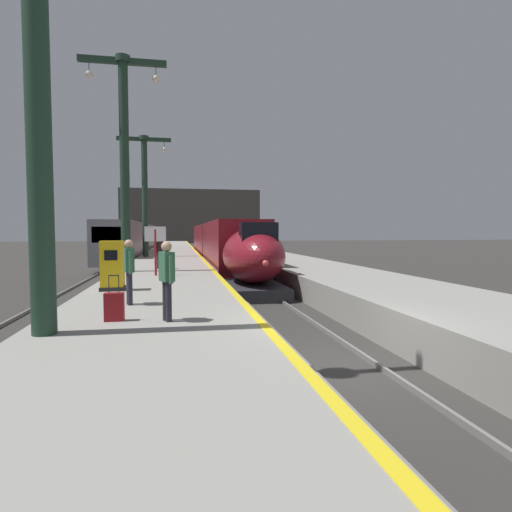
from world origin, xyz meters
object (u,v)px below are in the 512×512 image
(station_column_near, at_px, (38,3))
(rolling_suitcase, at_px, (114,307))
(station_column_mid, at_px, (124,145))
(passenger_mid_platform, at_px, (159,249))
(regional_train_adjacent, at_px, (135,239))
(ticket_machine_yellow, at_px, (112,267))
(station_column_far, at_px, (145,184))
(departure_info_board, at_px, (155,241))
(passenger_near_edge, at_px, (167,275))
(passenger_far_waiting, at_px, (129,267))
(highspeed_train_main, at_px, (220,244))

(station_column_near, bearing_deg, rolling_suitcase, 43.03)
(station_column_mid, relative_size, passenger_mid_platform, 5.96)
(regional_train_adjacent, xyz_separation_m, ticket_machine_yellow, (2.55, -34.10, -0.34))
(station_column_far, xyz_separation_m, rolling_suitcase, (1.10, -23.90, -5.20))
(passenger_mid_platform, bearing_deg, regional_train_adjacent, 98.02)
(regional_train_adjacent, relative_size, station_column_far, 4.01)
(rolling_suitcase, height_order, departure_info_board, departure_info_board)
(regional_train_adjacent, height_order, ticket_machine_yellow, regional_train_adjacent)
(regional_train_adjacent, bearing_deg, ticket_machine_yellow, -85.72)
(passenger_mid_platform, bearing_deg, passenger_near_edge, -86.89)
(station_column_mid, relative_size, ticket_machine_yellow, 6.30)
(station_column_near, height_order, departure_info_board, station_column_near)
(station_column_near, height_order, rolling_suitcase, station_column_near)
(station_column_near, height_order, ticket_machine_yellow, station_column_near)
(passenger_far_waiting, bearing_deg, station_column_near, -110.84)
(passenger_near_edge, xyz_separation_m, passenger_mid_platform, (-0.70, 12.98, 0.00))
(passenger_near_edge, distance_m, ticket_machine_yellow, 5.45)
(rolling_suitcase, height_order, ticket_machine_yellow, ticket_machine_yellow)
(rolling_suitcase, bearing_deg, station_column_mid, 95.42)
(station_column_mid, distance_m, rolling_suitcase, 12.95)
(departure_info_board, bearing_deg, regional_train_adjacent, 97.08)
(station_column_near, bearing_deg, ticket_machine_yellow, 87.11)
(regional_train_adjacent, distance_m, station_column_far, 15.88)
(rolling_suitcase, distance_m, departure_info_board, 9.46)
(regional_train_adjacent, xyz_separation_m, station_column_far, (2.20, -15.10, 4.42))
(regional_train_adjacent, xyz_separation_m, station_column_near, (2.25, -39.97, 4.86))
(passenger_mid_platform, relative_size, rolling_suitcase, 1.72)
(passenger_near_edge, bearing_deg, regional_train_adjacent, 96.40)
(passenger_far_waiting, height_order, ticket_machine_yellow, passenger_far_waiting)
(highspeed_train_main, relative_size, departure_info_board, 17.60)
(passenger_mid_platform, bearing_deg, rolling_suitcase, -91.79)
(station_column_mid, bearing_deg, ticket_machine_yellow, -87.00)
(rolling_suitcase, bearing_deg, passenger_near_edge, -11.34)
(regional_train_adjacent, distance_m, departure_info_board, 29.86)
(station_column_far, distance_m, passenger_near_edge, 24.64)
(regional_train_adjacent, height_order, rolling_suitcase, regional_train_adjacent)
(departure_info_board, bearing_deg, passenger_mid_platform, 89.73)
(departure_info_board, bearing_deg, station_column_near, -97.86)
(regional_train_adjacent, bearing_deg, highspeed_train_main, -59.24)
(highspeed_train_main, height_order, passenger_near_edge, highspeed_train_main)
(passenger_near_edge, height_order, ticket_machine_yellow, passenger_near_edge)
(station_column_far, bearing_deg, station_column_mid, -90.00)
(passenger_mid_platform, height_order, rolling_suitcase, passenger_mid_platform)
(regional_train_adjacent, bearing_deg, station_column_mid, -85.41)
(regional_train_adjacent, distance_m, passenger_mid_platform, 26.50)
(passenger_far_waiting, height_order, rolling_suitcase, passenger_far_waiting)
(station_column_near, relative_size, station_column_far, 1.07)
(station_column_mid, bearing_deg, highspeed_train_main, 66.86)
(station_column_mid, xyz_separation_m, ticket_machine_yellow, (0.35, -6.69, -5.26))
(station_column_mid, height_order, rolling_suitcase, station_column_mid)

